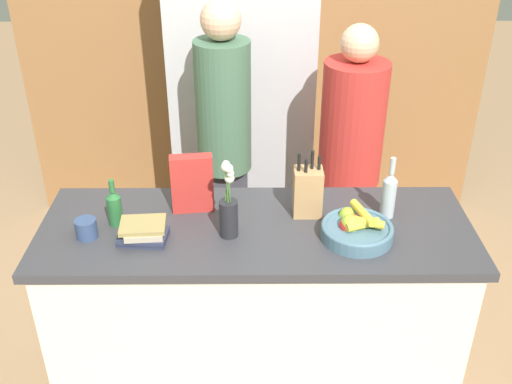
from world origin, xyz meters
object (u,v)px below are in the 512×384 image
object	(u,v)px
refrigerator	(243,91)
person_in_blue	(350,157)
fruit_bowl	(356,228)
book_stack	(144,232)
bottle_oil	(114,207)
person_at_sink	(224,140)
coffee_mug	(86,228)
knife_block	(308,191)
bottle_vinegar	(389,194)
flower_vase	(229,208)
cereal_box	(192,184)

from	to	relation	value
refrigerator	person_in_blue	size ratio (longest dim) A/B	1.27
fruit_bowl	book_stack	xyz separation A→B (m)	(-0.86, -0.02, -0.00)
book_stack	bottle_oil	distance (m)	0.19
refrigerator	fruit_bowl	size ratio (longest dim) A/B	6.90
person_at_sink	fruit_bowl	bearing A→B (deg)	-64.89
coffee_mug	person_in_blue	size ratio (longest dim) A/B	0.07
knife_block	coffee_mug	size ratio (longest dim) A/B	2.80
fruit_bowl	bottle_vinegar	bearing A→B (deg)	45.49
refrigerator	knife_block	xyz separation A→B (m)	(0.29, -1.25, 0.02)
flower_vase	book_stack	distance (m)	0.36
fruit_bowl	person_in_blue	size ratio (longest dim) A/B	0.18
coffee_mug	person_at_sink	world-z (taller)	person_at_sink
bottle_oil	bottle_vinegar	world-z (taller)	bottle_vinegar
coffee_mug	bottle_vinegar	size ratio (longest dim) A/B	0.38
fruit_bowl	person_in_blue	world-z (taller)	person_in_blue
bottle_vinegar	person_in_blue	size ratio (longest dim) A/B	0.18
fruit_bowl	refrigerator	bearing A→B (deg)	108.40
knife_block	book_stack	size ratio (longest dim) A/B	1.44
bottle_vinegar	book_stack	bearing A→B (deg)	-170.15
cereal_box	refrigerator	bearing A→B (deg)	80.61
fruit_bowl	bottle_oil	distance (m)	1.00
fruit_bowl	book_stack	bearing A→B (deg)	-178.99
person_at_sink	person_in_blue	size ratio (longest dim) A/B	1.07
person_at_sink	coffee_mug	bearing A→B (deg)	-132.67
person_at_sink	refrigerator	bearing A→B (deg)	72.36
cereal_box	person_in_blue	bearing A→B (deg)	35.88
book_stack	bottle_oil	world-z (taller)	bottle_oil
knife_block	person_in_blue	xyz separation A→B (m)	(0.27, 0.59, -0.14)
book_stack	person_at_sink	size ratio (longest dim) A/B	0.12
refrigerator	knife_block	world-z (taller)	refrigerator
refrigerator	person_at_sink	size ratio (longest dim) A/B	1.19
book_stack	bottle_vinegar	xyz separation A→B (m)	(1.02, 0.18, 0.07)
flower_vase	bottle_oil	bearing A→B (deg)	169.80
fruit_bowl	cereal_box	world-z (taller)	cereal_box
refrigerator	book_stack	bearing A→B (deg)	-104.73
flower_vase	bottle_oil	xyz separation A→B (m)	(-0.48, 0.09, -0.04)
cereal_box	book_stack	bearing A→B (deg)	-127.63
refrigerator	flower_vase	distance (m)	1.42
refrigerator	bottle_oil	size ratio (longest dim) A/B	9.61
refrigerator	knife_block	bearing A→B (deg)	-76.79
flower_vase	bottle_vinegar	size ratio (longest dim) A/B	1.22
refrigerator	person_in_blue	world-z (taller)	refrigerator
coffee_mug	fruit_bowl	bearing A→B (deg)	-0.68
fruit_bowl	bottle_oil	size ratio (longest dim) A/B	1.39
book_stack	person_in_blue	xyz separation A→B (m)	(0.95, 0.79, -0.07)
bottle_vinegar	knife_block	bearing A→B (deg)	176.13
knife_block	bottle_oil	bearing A→B (deg)	-174.50
bottle_oil	knife_block	bearing A→B (deg)	5.50
knife_block	person_in_blue	size ratio (longest dim) A/B	0.19
refrigerator	flower_vase	world-z (taller)	refrigerator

